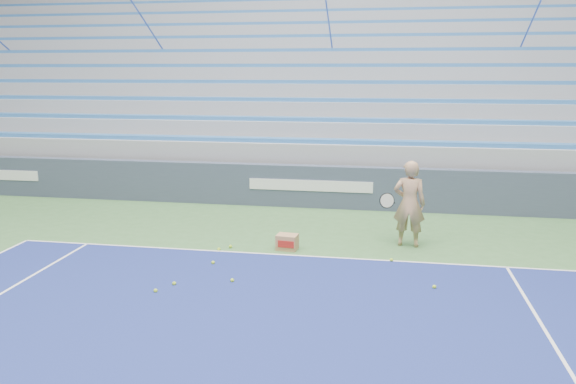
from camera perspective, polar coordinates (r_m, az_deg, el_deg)
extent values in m
cube|color=white|center=(10.92, -0.44, -6.39)|extent=(10.97, 0.05, 0.00)
cube|color=#384255|center=(14.60, 2.35, 0.58)|extent=(30.00, 0.30, 1.10)
cube|color=white|center=(14.44, 2.27, 0.65)|extent=(3.20, 0.02, 0.28)
cube|color=#94969C|center=(19.05, 4.14, 3.32)|extent=(30.00, 8.50, 1.10)
cube|color=#94969C|center=(18.94, 4.18, 5.71)|extent=(30.00, 8.50, 0.50)
cube|color=#316BB3|center=(15.08, 2.72, 5.21)|extent=(29.60, 0.42, 0.11)
cube|color=#94969C|center=(19.31, 4.33, 7.33)|extent=(30.00, 7.65, 0.50)
cube|color=#316BB3|center=(15.87, 3.12, 7.38)|extent=(29.60, 0.42, 0.11)
cube|color=#94969C|center=(19.70, 4.47, 8.88)|extent=(30.00, 6.80, 0.50)
cube|color=#316BB3|center=(16.68, 3.49, 9.33)|extent=(29.60, 0.42, 0.11)
cube|color=#94969C|center=(20.10, 4.61, 10.37)|extent=(30.00, 5.95, 0.50)
cube|color=#316BB3|center=(17.50, 3.83, 11.10)|extent=(29.60, 0.42, 0.11)
cube|color=#94969C|center=(20.51, 4.75, 11.81)|extent=(30.00, 5.10, 0.50)
cube|color=#316BB3|center=(18.35, 4.14, 12.72)|extent=(29.60, 0.42, 0.11)
cube|color=#94969C|center=(20.94, 4.88, 13.18)|extent=(30.00, 4.25, 0.50)
cube|color=#316BB3|center=(19.20, 4.43, 14.18)|extent=(29.60, 0.42, 0.11)
cube|color=#94969C|center=(21.37, 5.01, 14.50)|extent=(30.00, 3.40, 0.50)
cube|color=#316BB3|center=(20.07, 4.69, 15.53)|extent=(29.60, 0.42, 0.11)
cube|color=#94969C|center=(21.82, 5.13, 15.77)|extent=(30.00, 2.55, 0.50)
cube|color=#316BB3|center=(20.95, 4.94, 16.76)|extent=(29.60, 0.42, 0.11)
cube|color=#94969C|center=(22.28, 5.26, 16.98)|extent=(30.00, 1.70, 0.50)
cube|color=#316BB3|center=(21.84, 5.17, 17.89)|extent=(29.60, 0.42, 0.11)
cube|color=#94969C|center=(22.75, 5.37, 18.15)|extent=(30.00, 0.85, 0.50)
cube|color=#94969C|center=(23.35, 5.41, 12.59)|extent=(31.00, 0.40, 7.30)
cylinder|color=#3252B0|center=(20.33, -13.37, 15.05)|extent=(0.05, 8.53, 5.04)
cylinder|color=#3252B0|center=(18.85, 4.34, 15.58)|extent=(0.05, 8.53, 5.04)
cylinder|color=#3252B0|center=(19.21, 23.07, 14.60)|extent=(0.05, 8.53, 5.04)
imported|color=tan|center=(11.54, 12.22, -1.17)|extent=(0.68, 0.48, 1.76)
cylinder|color=black|center=(11.27, 10.51, -1.06)|extent=(0.12, 0.27, 0.08)
cylinder|color=beige|center=(10.97, 10.02, -0.86)|extent=(0.29, 0.16, 0.28)
torus|color=black|center=(10.97, 10.02, -0.86)|extent=(0.31, 0.18, 0.30)
cube|color=#A87B51|center=(11.24, -0.09, -5.10)|extent=(0.44, 0.35, 0.31)
cube|color=#B21E19|center=(11.09, -0.23, -5.34)|extent=(0.32, 0.05, 0.14)
sphere|color=#AED82C|center=(9.64, -5.68, -8.92)|extent=(0.07, 0.07, 0.07)
sphere|color=#AED82C|center=(10.52, -7.63, -7.13)|extent=(0.07, 0.07, 0.07)
sphere|color=#AED82C|center=(10.74, 10.46, -6.81)|extent=(0.07, 0.07, 0.07)
sphere|color=#AED82C|center=(11.41, -5.87, -5.52)|extent=(0.07, 0.07, 0.07)
sphere|color=#AED82C|center=(9.42, -13.30, -9.73)|extent=(0.07, 0.07, 0.07)
sphere|color=#AED82C|center=(9.65, -11.49, -9.10)|extent=(0.07, 0.07, 0.07)
sphere|color=#AED82C|center=(11.26, -7.03, -5.79)|extent=(0.07, 0.07, 0.07)
sphere|color=#AED82C|center=(9.62, 14.64, -9.31)|extent=(0.07, 0.07, 0.07)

